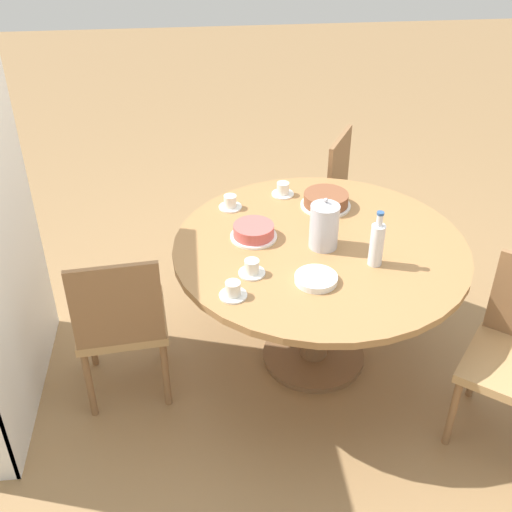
# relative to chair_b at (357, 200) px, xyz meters

# --- Properties ---
(ground_plane) EXTENTS (14.00, 14.00, 0.00)m
(ground_plane) POSITION_rel_chair_b_xyz_m (-0.89, 0.41, -0.46)
(ground_plane) COLOR #937047
(dining_table) EXTENTS (1.42, 1.42, 0.73)m
(dining_table) POSITION_rel_chair_b_xyz_m (-0.89, 0.41, 0.13)
(dining_table) COLOR brown
(dining_table) RESTS_ON ground_plane
(chair_b) EXTENTS (0.57, 0.57, 0.86)m
(chair_b) POSITION_rel_chair_b_xyz_m (0.00, 0.00, 0.00)
(chair_b) COLOR olive
(chair_b) RESTS_ON ground_plane
(chair_c) EXTENTS (0.46, 0.46, 0.86)m
(chair_c) POSITION_rel_chair_b_xyz_m (-1.04, 1.38, 0.00)
(chair_c) COLOR olive
(chair_c) RESTS_ON ground_plane
(coffee_pot) EXTENTS (0.14, 0.14, 0.26)m
(coffee_pot) POSITION_rel_chair_b_xyz_m (-0.90, 0.41, 0.38)
(coffee_pot) COLOR silver
(coffee_pot) RESTS_ON dining_table
(water_bottle) EXTENTS (0.06, 0.06, 0.27)m
(water_bottle) POSITION_rel_chair_b_xyz_m (-1.07, 0.20, 0.37)
(water_bottle) COLOR silver
(water_bottle) RESTS_ON dining_table
(cake_main) EXTENTS (0.26, 0.26, 0.07)m
(cake_main) POSITION_rel_chair_b_xyz_m (-0.52, 0.32, 0.30)
(cake_main) COLOR white
(cake_main) RESTS_ON dining_table
(cake_second) EXTENTS (0.23, 0.23, 0.07)m
(cake_second) POSITION_rel_chair_b_xyz_m (-0.79, 0.73, 0.30)
(cake_second) COLOR white
(cake_second) RESTS_ON dining_table
(cup_a) EXTENTS (0.12, 0.12, 0.07)m
(cup_a) POSITION_rel_chair_b_xyz_m (-1.25, 0.86, 0.29)
(cup_a) COLOR silver
(cup_a) RESTS_ON dining_table
(cup_b) EXTENTS (0.12, 0.12, 0.07)m
(cup_b) POSITION_rel_chair_b_xyz_m (-0.37, 0.53, 0.29)
(cup_b) COLOR silver
(cup_b) RESTS_ON dining_table
(cup_c) EXTENTS (0.12, 0.12, 0.07)m
(cup_c) POSITION_rel_chair_b_xyz_m (-0.49, 0.82, 0.29)
(cup_c) COLOR silver
(cup_c) RESTS_ON dining_table
(cup_d) EXTENTS (0.12, 0.12, 0.07)m
(cup_d) POSITION_rel_chair_b_xyz_m (-1.09, 0.76, 0.29)
(cup_d) COLOR silver
(cup_d) RESTS_ON dining_table
(plate_stack) EXTENTS (0.19, 0.19, 0.03)m
(plate_stack) POSITION_rel_chair_b_xyz_m (-1.18, 0.49, 0.28)
(plate_stack) COLOR white
(plate_stack) RESTS_ON dining_table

